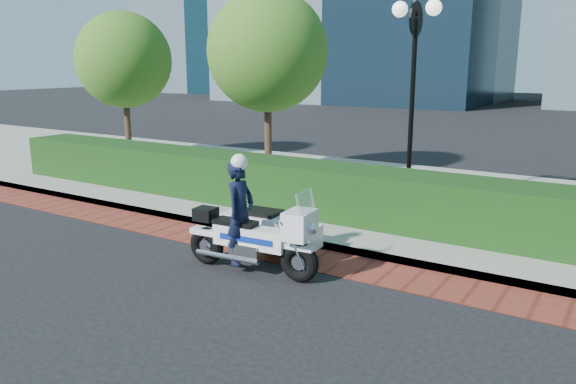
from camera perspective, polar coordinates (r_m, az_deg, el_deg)
The scene contains 8 objects.
ground at distance 8.53m, azimuth -7.19°, elevation -8.71°, with size 120.00×120.00×0.00m, color black.
brick_strip at distance 9.65m, azimuth -1.52°, elevation -5.95°, with size 60.00×1.00×0.01m, color maroon.
sidewalk at distance 13.46m, azimuth 9.19°, elevation -0.35°, with size 60.00×8.00×0.15m, color gray.
hedge_main at distance 11.21m, azimuth 4.44°, elevation 0.13°, with size 18.00×1.20×1.00m, color black.
lamppost at distance 12.00m, azimuth 12.63°, elevation 11.82°, with size 1.02×0.70×4.21m.
tree_a at distance 18.89m, azimuth -16.36°, elevation 12.72°, with size 3.00×3.00×4.58m.
tree_b at distance 15.24m, azimuth -2.10°, elevation 14.08°, with size 3.20×3.20×4.89m.
police_motorcycle at distance 8.82m, azimuth -3.22°, elevation -3.58°, with size 2.26×1.60×1.83m.
Camera 1 is at (5.09, -6.08, 3.13)m, focal length 35.00 mm.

